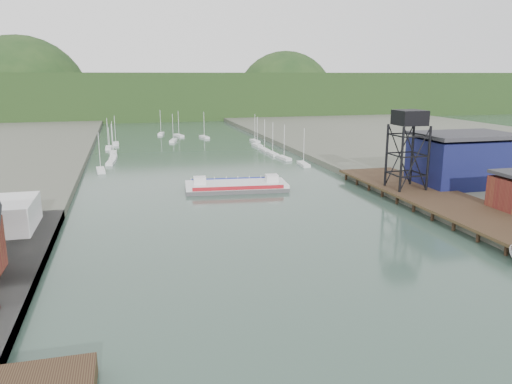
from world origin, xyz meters
TOP-DOWN VIEW (x-y plane):
  - east_pier at (37.00, 45.00)m, footprint 14.00×70.00m
  - lift_tower at (35.00, 58.00)m, footprint 6.50×6.50m
  - blue_shed at (50.00, 60.00)m, footprint 20.50×14.50m
  - marina_sailboats at (0.08, 138.46)m, footprint 57.71×92.65m
  - distant_hills at (-3.98, 301.35)m, footprint 500.00×120.00m
  - chain_ferry at (2.62, 74.04)m, footprint 23.17×11.15m

SIDE VIEW (x-z plane):
  - marina_sailboats at x=0.08m, z-range -0.10..0.80m
  - chain_ferry at x=2.62m, z-range -0.69..2.54m
  - east_pier at x=37.00m, z-range 0.67..3.12m
  - blue_shed at x=50.00m, z-range 1.41..12.71m
  - distant_hills at x=-3.98m, z-range -29.62..50.38m
  - lift_tower at x=35.00m, z-range 7.65..23.65m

